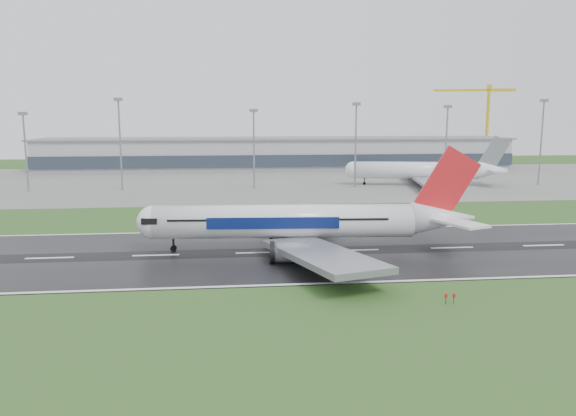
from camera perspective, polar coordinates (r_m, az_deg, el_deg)
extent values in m
plane|color=#274D1C|center=(114.00, 7.06, -4.34)|extent=(520.00, 520.00, 0.00)
cube|color=black|center=(113.98, 7.06, -4.32)|extent=(400.00, 45.00, 0.10)
cube|color=slate|center=(235.73, 0.20, 2.83)|extent=(400.00, 130.00, 0.08)
cube|color=#94979E|center=(294.56, -1.08, 5.59)|extent=(240.00, 36.00, 15.00)
cylinder|color=gray|center=(220.37, -25.24, 5.03)|extent=(0.64, 0.64, 27.23)
cylinder|color=gray|center=(211.73, -16.77, 6.06)|extent=(0.64, 0.64, 32.24)
cylinder|color=gray|center=(208.41, -3.51, 5.86)|extent=(0.64, 0.64, 28.37)
cylinder|color=gray|center=(213.54, 6.93, 6.22)|extent=(0.64, 0.64, 30.82)
cylinder|color=gray|center=(224.20, 15.86, 5.97)|extent=(0.64, 0.64, 29.95)
cylinder|color=gray|center=(241.17, 24.46, 5.99)|extent=(0.64, 0.64, 32.32)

